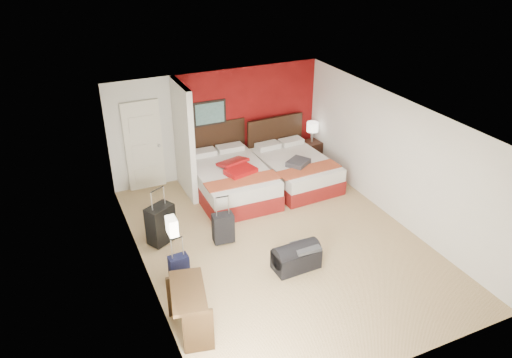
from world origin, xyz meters
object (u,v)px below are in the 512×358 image
red_suitcase_open (237,167)px  suitcase_black (161,225)px  bed_right (295,171)px  desk (189,311)px  duffel_bag (296,258)px  suitcase_charcoal (223,229)px  table_lamp (312,132)px  nightstand (311,152)px  bed_left (231,182)px  suitcase_navy (179,269)px

red_suitcase_open → suitcase_black: bearing=-166.5°
bed_right → desk: (-3.64, -3.50, 0.09)m
red_suitcase_open → duffel_bag: red_suitcase_open is taller
suitcase_black → suitcase_charcoal: suitcase_black is taller
bed_right → table_lamp: size_ratio=3.96×
duffel_bag → desk: 2.26m
nightstand → suitcase_charcoal: same height
bed_left → desk: bearing=-119.3°
bed_right → suitcase_navy: bed_right is taller
desk → suitcase_charcoal: bearing=69.1°
table_lamp → suitcase_charcoal: (-3.24, -2.31, -0.54)m
bed_left → bed_right: 1.56m
bed_right → suitcase_navy: size_ratio=4.51×
bed_right → nightstand: (0.87, 0.76, -0.02)m
nightstand → suitcase_navy: 5.27m
red_suitcase_open → desk: 4.11m
suitcase_navy → red_suitcase_open: bearing=45.3°
bed_left → suitcase_charcoal: bearing=-115.6°
bed_left → suitcase_navy: bed_left is taller
bed_right → duffel_bag: (-1.50, -2.80, -0.10)m
red_suitcase_open → suitcase_black: (-1.97, -1.05, -0.34)m
bed_left → suitcase_charcoal: (-0.81, -1.62, -0.04)m
bed_left → desk: size_ratio=2.31×
suitcase_charcoal → desk: size_ratio=0.60×
bed_left → bed_right: (1.56, -0.07, -0.03)m
red_suitcase_open → desk: bearing=-136.7°
bed_right → red_suitcase_open: (-1.46, -0.03, 0.41)m
suitcase_charcoal → duffel_bag: suitcase_charcoal is taller
red_suitcase_open → table_lamp: (2.33, 0.79, 0.11)m
suitcase_black → duffel_bag: 2.60m
bed_left → suitcase_navy: size_ratio=4.91×
bed_right → nightstand: bed_right is taller
suitcase_charcoal → desk: 2.33m
bed_left → red_suitcase_open: bearing=-44.1°
nightstand → desk: desk is taller
nightstand → suitcase_charcoal: 3.98m
desk → suitcase_black: bearing=97.2°
suitcase_navy → duffel_bag: 2.02m
red_suitcase_open → suitcase_black: 2.26m
suitcase_navy → suitcase_charcoal: bearing=30.7°
red_suitcase_open → suitcase_navy: (-1.98, -2.25, -0.49)m
desk → duffel_bag: bearing=30.3°
bed_left → suitcase_navy: (-1.88, -2.35, -0.11)m
bed_left → red_suitcase_open: red_suitcase_open is taller
suitcase_black → desk: bearing=-123.4°
duffel_bag → suitcase_black: bearing=136.2°
red_suitcase_open → suitcase_navy: bearing=-146.0°
duffel_bag → desk: desk is taller
table_lamp → suitcase_charcoal: bearing=-144.5°
bed_right → nightstand: 1.15m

